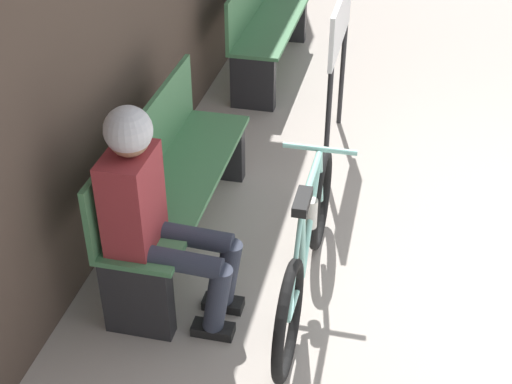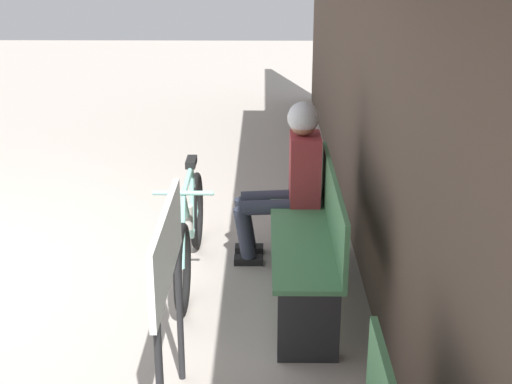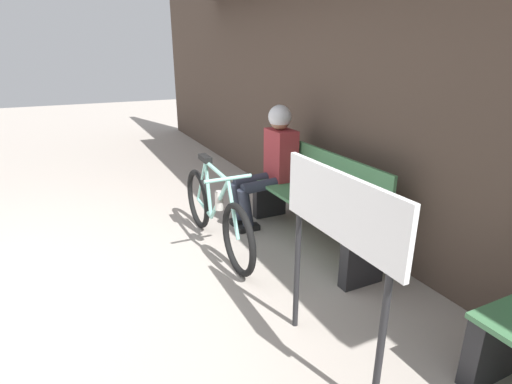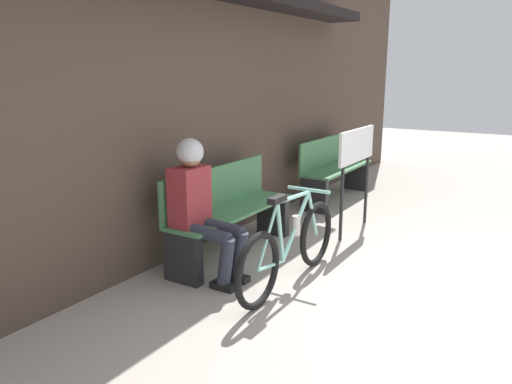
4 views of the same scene
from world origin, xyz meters
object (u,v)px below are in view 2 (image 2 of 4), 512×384
Objects in this scene: person_seated at (291,171)px; bicycle at (190,233)px; park_bench_near at (311,242)px; signboard at (167,267)px.

bicycle is at bearing -68.15° from person_seated.
park_bench_near reaches higher than bicycle.
park_bench_near is 0.90m from bicycle.
person_seated is 1.06× the size of signboard.
signboard reaches higher than park_bench_near.
park_bench_near is 1.62m from signboard.
person_seated reaches higher than park_bench_near.
person_seated is (-0.29, 0.72, 0.37)m from bicycle.
signboard is at bearing -29.72° from park_bench_near.
bicycle is 0.86m from person_seated.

